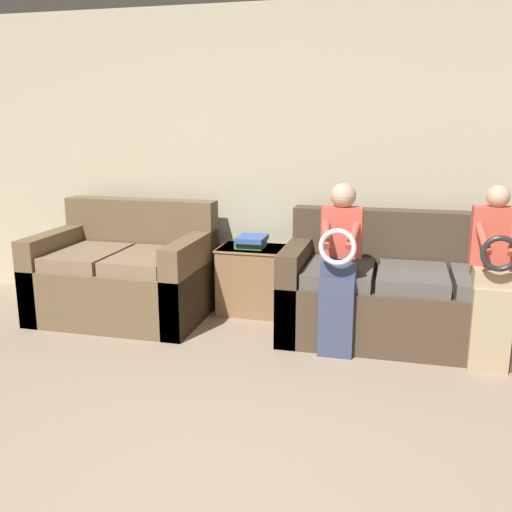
{
  "coord_description": "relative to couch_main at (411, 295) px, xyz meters",
  "views": [
    {
      "loc": [
        0.7,
        -1.6,
        1.62
      ],
      "look_at": [
        -0.19,
        1.9,
        0.75
      ],
      "focal_mm": 40.0,
      "sensor_mm": 36.0,
      "label": 1
    }
  ],
  "objects": [
    {
      "name": "child_left_seated",
      "position": [
        -0.5,
        -0.37,
        0.33
      ],
      "size": [
        0.29,
        0.38,
        1.2
      ],
      "color": "#384260",
      "rests_on": "ground_plane"
    },
    {
      "name": "child_right_seated",
      "position": [
        0.5,
        -0.37,
        0.32
      ],
      "size": [
        0.3,
        0.36,
        1.21
      ],
      "color": "tan",
      "rests_on": "ground_plane"
    },
    {
      "name": "book_stack",
      "position": [
        -1.31,
        0.28,
        0.29
      ],
      "size": [
        0.24,
        0.28,
        0.1
      ],
      "color": "#3D8451",
      "rests_on": "side_shelf"
    },
    {
      "name": "side_shelf",
      "position": [
        -1.31,
        0.28,
        -0.04
      ],
      "size": [
        0.56,
        0.43,
        0.57
      ],
      "color": "olive",
      "rests_on": "ground_plane"
    },
    {
      "name": "wall_back",
      "position": [
        -0.82,
        0.55,
        0.94
      ],
      "size": [
        7.99,
        0.06,
        2.55
      ],
      "color": "#BCB293",
      "rests_on": "ground_plane"
    },
    {
      "name": "couch_side",
      "position": [
        -2.32,
        -0.04,
        0.0
      ],
      "size": [
        1.36,
        0.96,
        0.95
      ],
      "color": "brown",
      "rests_on": "ground_plane"
    },
    {
      "name": "couch_main",
      "position": [
        0.0,
        0.0,
        0.0
      ],
      "size": [
        1.89,
        0.9,
        0.93
      ],
      "color": "#473828",
      "rests_on": "ground_plane"
    }
  ]
}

